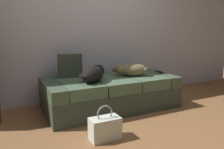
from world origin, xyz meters
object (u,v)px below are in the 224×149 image
object	(u,v)px
dog_dark	(94,73)
dog_tan	(131,69)
throw_pillow	(70,66)
tv_remote	(159,72)
couch	(110,92)
handbag	(105,128)

from	to	relation	value
dog_dark	dog_tan	world-z (taller)	dog_dark
dog_dark	throw_pillow	distance (m)	0.45
dog_dark	tv_remote	distance (m)	1.19
dog_dark	tv_remote	xyz separation A→B (m)	(1.18, 0.10, -0.10)
dog_dark	couch	bearing A→B (deg)	21.78
dog_dark	handbag	xyz separation A→B (m)	(-0.18, -0.76, -0.44)
handbag	throw_pillow	bearing A→B (deg)	91.45
dog_tan	handbag	bearing A→B (deg)	-134.11
dog_tan	throw_pillow	world-z (taller)	throw_pillow
dog_tan	throw_pillow	size ratio (longest dim) A/B	1.61
handbag	dog_dark	bearing A→B (deg)	76.35
tv_remote	throw_pillow	xyz separation A→B (m)	(-1.40, 0.29, 0.16)
dog_dark	throw_pillow	bearing A→B (deg)	118.54
tv_remote	throw_pillow	world-z (taller)	throw_pillow
tv_remote	handbag	bearing A→B (deg)	-141.02
tv_remote	throw_pillow	size ratio (longest dim) A/B	0.44
couch	tv_remote	xyz separation A→B (m)	(0.87, -0.02, 0.24)
couch	dog_tan	distance (m)	0.46
couch	tv_remote	size ratio (longest dim) A/B	12.71
dog_tan	tv_remote	bearing A→B (deg)	2.26
dog_tan	throw_pillow	bearing A→B (deg)	159.69
dog_dark	handbag	bearing A→B (deg)	-103.65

